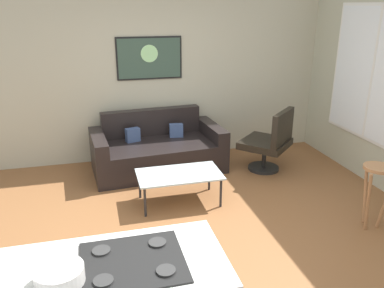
{
  "coord_description": "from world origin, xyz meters",
  "views": [
    {
      "loc": [
        -0.97,
        -3.44,
        2.31
      ],
      "look_at": [
        0.15,
        0.9,
        0.7
      ],
      "focal_mm": 36.57,
      "sensor_mm": 36.0,
      "label": 1
    }
  ],
  "objects_px": {
    "couch": "(157,151)",
    "wall_painting": "(149,58)",
    "armchair": "(270,141)",
    "bar_stool": "(376,182)",
    "mixing_bowl": "(60,276)",
    "coffee_table": "(179,176)"
  },
  "relations": [
    {
      "from": "armchair",
      "to": "bar_stool",
      "type": "bearing_deg",
      "value": -76.34
    },
    {
      "from": "mixing_bowl",
      "to": "wall_painting",
      "type": "height_order",
      "value": "wall_painting"
    },
    {
      "from": "couch",
      "to": "mixing_bowl",
      "type": "bearing_deg",
      "value": -107.54
    },
    {
      "from": "mixing_bowl",
      "to": "wall_painting",
      "type": "xyz_separation_m",
      "value": [
        1.11,
        3.99,
        0.61
      ]
    },
    {
      "from": "bar_stool",
      "to": "wall_painting",
      "type": "xyz_separation_m",
      "value": [
        -1.97,
        2.68,
        1.02
      ]
    },
    {
      "from": "couch",
      "to": "bar_stool",
      "type": "relative_size",
      "value": 2.69
    },
    {
      "from": "couch",
      "to": "wall_painting",
      "type": "bearing_deg",
      "value": 89.59
    },
    {
      "from": "armchair",
      "to": "mixing_bowl",
      "type": "relative_size",
      "value": 3.51
    },
    {
      "from": "couch",
      "to": "wall_painting",
      "type": "height_order",
      "value": "wall_painting"
    },
    {
      "from": "mixing_bowl",
      "to": "armchair",
      "type": "bearing_deg",
      "value": 48.44
    },
    {
      "from": "coffee_table",
      "to": "bar_stool",
      "type": "xyz_separation_m",
      "value": [
        1.9,
        -1.06,
        0.18
      ]
    },
    {
      "from": "couch",
      "to": "coffee_table",
      "type": "height_order",
      "value": "couch"
    },
    {
      "from": "couch",
      "to": "coffee_table",
      "type": "distance_m",
      "value": 1.11
    },
    {
      "from": "armchair",
      "to": "mixing_bowl",
      "type": "distance_m",
      "value": 4.05
    },
    {
      "from": "coffee_table",
      "to": "armchair",
      "type": "bearing_deg",
      "value": 22.92
    },
    {
      "from": "mixing_bowl",
      "to": "bar_stool",
      "type": "bearing_deg",
      "value": 23.12
    },
    {
      "from": "armchair",
      "to": "bar_stool",
      "type": "xyz_separation_m",
      "value": [
        0.41,
        -1.69,
        0.09
      ]
    },
    {
      "from": "bar_stool",
      "to": "mixing_bowl",
      "type": "height_order",
      "value": "mixing_bowl"
    },
    {
      "from": "bar_stool",
      "to": "mixing_bowl",
      "type": "relative_size",
      "value": 2.73
    },
    {
      "from": "bar_stool",
      "to": "mixing_bowl",
      "type": "distance_m",
      "value": 3.37
    },
    {
      "from": "bar_stool",
      "to": "couch",
      "type": "bearing_deg",
      "value": 132.26
    },
    {
      "from": "couch",
      "to": "bar_stool",
      "type": "height_order",
      "value": "couch"
    }
  ]
}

